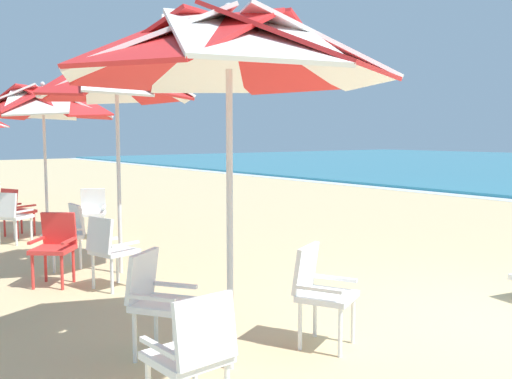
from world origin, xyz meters
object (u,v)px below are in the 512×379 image
object	(u,v)px
plastic_chair_4	(55,244)
beach_umbrella_2	(43,103)
beach_umbrella_0	(229,52)
plastic_chair_8	(16,209)
plastic_chair_1	(157,297)
plastic_chair_2	(193,351)
plastic_chair_6	(12,214)
plastic_chair_5	(68,232)
beach_umbrella_1	(117,83)
plastic_chair_0	(320,289)
plastic_chair_3	(109,248)
plastic_chair_7	(93,210)

from	to	relation	value
plastic_chair_4	beach_umbrella_2	size ratio (longest dim) A/B	0.32
beach_umbrella_0	plastic_chair_8	world-z (taller)	beach_umbrella_0
plastic_chair_1	plastic_chair_4	world-z (taller)	same
beach_umbrella_0	plastic_chair_2	xyz separation A→B (m)	(0.60, -0.69, -1.92)
plastic_chair_6	plastic_chair_5	bearing A→B (deg)	3.85
plastic_chair_2	beach_umbrella_1	bearing A→B (deg)	162.08
beach_umbrella_2	plastic_chair_0	bearing A→B (deg)	2.17
beach_umbrella_2	plastic_chair_8	bearing A→B (deg)	-134.05
beach_umbrella_0	plastic_chair_0	world-z (taller)	beach_umbrella_0
plastic_chair_3	plastic_chair_6	bearing A→B (deg)	-177.25
plastic_chair_2	plastic_chair_3	xyz separation A→B (m)	(-3.31, 0.86, 0.00)
plastic_chair_6	plastic_chair_3	bearing A→B (deg)	2.75
beach_umbrella_1	beach_umbrella_2	xyz separation A→B (m)	(-3.21, 0.05, -0.12)
plastic_chair_1	plastic_chair_8	xyz separation A→B (m)	(-6.42, 0.55, 0.00)
plastic_chair_0	plastic_chair_5	distance (m)	4.21
plastic_chair_2	beach_umbrella_2	size ratio (longest dim) A/B	0.32
plastic_chair_4	plastic_chair_8	size ratio (longest dim) A/B	1.00
plastic_chair_0	plastic_chair_8	bearing A→B (deg)	-174.54
plastic_chair_5	plastic_chair_8	xyz separation A→B (m)	(-2.91, 0.07, 0.00)
plastic_chair_5	plastic_chair_3	bearing A→B (deg)	0.92
plastic_chair_4	plastic_chair_1	bearing A→B (deg)	-1.39
plastic_chair_3	plastic_chair_4	xyz separation A→B (m)	(-0.61, -0.43, 0.00)
plastic_chair_0	plastic_chair_1	bearing A→B (deg)	-117.15
plastic_chair_2	plastic_chair_6	bearing A→B (deg)	174.37
plastic_chair_2	beach_umbrella_2	bearing A→B (deg)	169.48
plastic_chair_7	plastic_chair_4	bearing A→B (deg)	-29.40
plastic_chair_0	plastic_chair_1	xyz separation A→B (m)	(-0.63, -1.22, 0.00)
plastic_chair_0	beach_umbrella_1	bearing A→B (deg)	-174.98
plastic_chair_2	plastic_chair_7	distance (m)	6.89
plastic_chair_3	plastic_chair_6	xyz separation A→B (m)	(-3.63, -0.17, 0.00)
plastic_chair_0	beach_umbrella_2	world-z (taller)	beach_umbrella_2
plastic_chair_3	beach_umbrella_2	size ratio (longest dim) A/B	0.32
beach_umbrella_2	plastic_chair_8	world-z (taller)	beach_umbrella_2
plastic_chair_6	plastic_chair_8	distance (m)	0.68
plastic_chair_0	plastic_chair_4	bearing A→B (deg)	-161.12
plastic_chair_4	plastic_chair_5	size ratio (longest dim) A/B	1.00
beach_umbrella_0	plastic_chair_7	size ratio (longest dim) A/B	3.20
plastic_chair_4	plastic_chair_8	distance (m)	3.70
beach_umbrella_0	plastic_chair_2	size ratio (longest dim) A/B	3.20
plastic_chair_4	plastic_chair_6	distance (m)	3.03
plastic_chair_7	plastic_chair_3	bearing A→B (deg)	-18.17
plastic_chair_3	plastic_chair_7	distance (m)	3.48
plastic_chair_4	plastic_chair_8	xyz separation A→B (m)	(-3.66, 0.48, 0.00)
plastic_chair_3	beach_umbrella_2	distance (m)	4.31
beach_umbrella_1	plastic_chair_3	distance (m)	2.12
plastic_chair_5	plastic_chair_7	distance (m)	2.23
plastic_chair_6	plastic_chair_7	world-z (taller)	same
plastic_chair_4	plastic_chair_5	xyz separation A→B (m)	(-0.75, 0.41, 0.00)
plastic_chair_4	plastic_chair_5	distance (m)	0.86
plastic_chair_8	plastic_chair_0	bearing A→B (deg)	5.46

